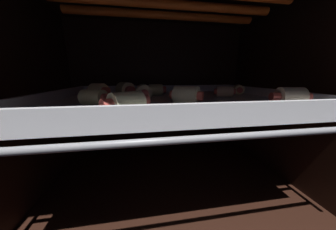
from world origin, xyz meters
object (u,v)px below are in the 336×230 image
Objects in this scene: pig_in_blanket_mid_0 at (126,90)px; pig_in_blanket_mid_6 at (94,98)px; oven_rack_mid at (171,105)px; pig_in_blanket_mid_4 at (290,97)px; pig_in_blanket_mid_2 at (144,92)px; pig_in_blanket_mid_5 at (238,89)px; pig_in_blanket_mid_9 at (156,90)px; baking_tray_mid at (171,100)px; pig_in_blanket_mid_3 at (99,91)px; pig_in_blanket_mid_1 at (127,103)px; pig_in_blanket_mid_7 at (225,91)px; pig_in_blanket_mid_8 at (186,95)px.

pig_in_blanket_mid_0 is 10.68cm from pig_in_blanket_mid_6.
pig_in_blanket_mid_4 is (17.03, -11.32, 2.81)cm from oven_rack_mid.
pig_in_blanket_mid_5 is (25.47, 6.61, -0.32)cm from pig_in_blanket_mid_2.
pig_in_blanket_mid_5 is 1.05× the size of pig_in_blanket_mid_9.
pig_in_blanket_mid_2 is 7.32cm from pig_in_blanket_mid_9.
oven_rack_mid is 9.68× the size of pig_in_blanket_mid_5.
pig_in_blanket_mid_9 is at bearing 46.91° from pig_in_blanket_mid_6.
oven_rack_mid is 7.67cm from pig_in_blanket_mid_9.
baking_tray_mid is (0.00, 0.00, 1.04)cm from oven_rack_mid.
oven_rack_mid is 10.02× the size of pig_in_blanket_mid_3.
pig_in_blanket_mid_7 is at bearing 34.28° from pig_in_blanket_mid_1.
baking_tray_mid is 10.87cm from pig_in_blanket_mid_0.
pig_in_blanket_mid_4 reaches higher than baking_tray_mid.
pig_in_blanket_mid_4 is (32.37, -15.13, -0.08)cm from pig_in_blanket_mid_3.
pig_in_blanket_mid_5 is 1.01× the size of pig_in_blanket_mid_8.
pig_in_blanket_mid_2 is at bearing 80.06° from pig_in_blanket_mid_1.
pig_in_blanket_mid_3 is 28.64cm from pig_in_blanket_mid_7.
pig_in_blanket_mid_3 is 35.30cm from pig_in_blanket_mid_5.
pig_in_blanket_mid_7 reaches higher than oven_rack_mid.
pig_in_blanket_mid_5 is at bearing 18.52° from baking_tray_mid.
oven_rack_mid is at bearing 0.00° from baking_tray_mid.
pig_in_blanket_mid_0 reaches higher than baking_tray_mid.
pig_in_blanket_mid_6 is at bearing -80.38° from pig_in_blanket_mid_3.
pig_in_blanket_mid_0 reaches higher than pig_in_blanket_mid_2.
pig_in_blanket_mid_6 is (-13.80, -5.27, 2.59)cm from oven_rack_mid.
baking_tray_mid is at bearing 57.85° from pig_in_blanket_mid_1.
pig_in_blanket_mid_0 is 16.08cm from pig_in_blanket_mid_8.
oven_rack_mid is 14.93cm from pig_in_blanket_mid_1.
oven_rack_mid is at bearing 100.79° from pig_in_blanket_mid_8.
pig_in_blanket_mid_0 reaches higher than pig_in_blanket_mid_3.
pig_in_blanket_mid_3 is 13.06cm from pig_in_blanket_mid_9.
oven_rack_mid is at bearing -161.48° from pig_in_blanket_mid_5.
pig_in_blanket_mid_1 is at bearing -83.75° from pig_in_blanket_mid_0.
pig_in_blanket_mid_3 is (-15.34, 3.81, 1.85)cm from baking_tray_mid.
pig_in_blanket_mid_2 and pig_in_blanket_mid_8 have the same top height.
pig_in_blanket_mid_5 is at bearing 19.51° from pig_in_blanket_mid_6.
baking_tray_mid is 8.54× the size of pig_in_blanket_mid_5.
pig_in_blanket_mid_0 is at bearing 154.71° from baking_tray_mid.
pig_in_blanket_mid_2 reaches higher than pig_in_blanket_mid_9.
pig_in_blanket_mid_8 reaches higher than pig_in_blanket_mid_5.
pig_in_blanket_mid_0 is 1.00× the size of pig_in_blanket_mid_2.
oven_rack_mid is 8.36× the size of pig_in_blanket_mid_0.
pig_in_blanket_mid_3 reaches higher than pig_in_blanket_mid_4.
baking_tray_mid is 15.91cm from pig_in_blanket_mid_3.
pig_in_blanket_mid_1 is at bearing -145.72° from pig_in_blanket_mid_7.
pig_in_blanket_mid_2 is at bearing -21.22° from pig_in_blanket_mid_3.
pig_in_blanket_mid_6 is at bearing 168.90° from pig_in_blanket_mid_4.
pig_in_blanket_mid_9 is (-15.84, 4.78, 0.19)cm from pig_in_blanket_mid_7.
pig_in_blanket_mid_1 is 24.87cm from pig_in_blanket_mid_4.
pig_in_blanket_mid_7 is at bearing -3.78° from pig_in_blanket_mid_3.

